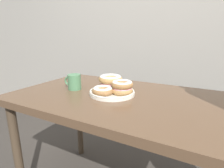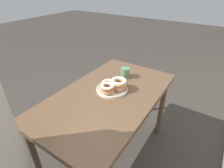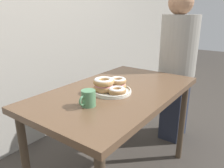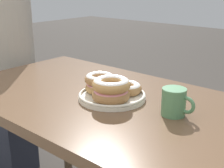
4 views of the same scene
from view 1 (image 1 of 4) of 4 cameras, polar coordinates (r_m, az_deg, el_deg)
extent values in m
cube|color=#9E998E|center=(1.90, 17.39, 21.40)|extent=(8.00, 0.05, 2.60)
cube|color=brown|center=(0.98, 3.44, -4.91)|extent=(1.24, 0.72, 0.04)
cylinder|color=#473828|center=(1.29, -28.35, -20.24)|extent=(0.05, 0.05, 0.71)
cylinder|color=#473828|center=(1.64, -10.58, -10.98)|extent=(0.05, 0.05, 0.71)
cylinder|color=silver|center=(0.99, 0.00, -2.95)|extent=(0.26, 0.26, 0.01)
torus|color=silver|center=(0.99, 0.00, -2.29)|extent=(0.25, 0.25, 0.01)
torus|color=#B2844C|center=(0.96, 3.24, -2.13)|extent=(0.16, 0.16, 0.03)
torus|color=pink|center=(0.96, 3.24, -1.78)|extent=(0.15, 0.15, 0.03)
torus|color=#9E7042|center=(1.04, -0.41, -0.60)|extent=(0.18, 0.18, 0.04)
torus|color=pink|center=(1.03, -0.41, -0.21)|extent=(0.17, 0.17, 0.03)
torus|color=#9E7042|center=(0.95, -3.01, -2.17)|extent=(0.16, 0.16, 0.04)
torus|color=white|center=(0.95, -3.02, -1.79)|extent=(0.15, 0.15, 0.03)
torus|color=#9E7042|center=(0.95, 3.30, -0.12)|extent=(0.12, 0.12, 0.04)
torus|color=white|center=(0.95, 3.31, 0.23)|extent=(0.12, 0.12, 0.03)
torus|color=#B2844C|center=(1.03, -0.51, 1.62)|extent=(0.19, 0.19, 0.04)
torus|color=white|center=(1.03, -0.51, 2.00)|extent=(0.18, 0.18, 0.03)
cylinder|color=#4C7F56|center=(1.11, -12.18, 0.68)|extent=(0.08, 0.08, 0.09)
cylinder|color=#382114|center=(1.10, -12.29, 2.76)|extent=(0.07, 0.07, 0.00)
torus|color=#4C7F56|center=(1.13, -14.02, 0.93)|extent=(0.06, 0.01, 0.06)
camera|label=2|loc=(1.68, 53.28, 25.97)|focal=28.00mm
camera|label=3|loc=(1.56, -63.20, 14.18)|focal=35.00mm
camera|label=4|loc=(2.05, -7.15, 18.07)|focal=50.00mm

